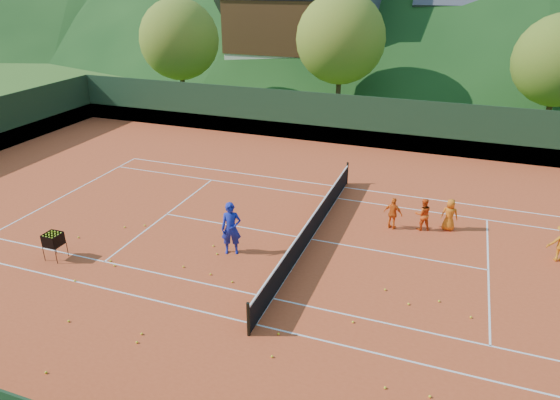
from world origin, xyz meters
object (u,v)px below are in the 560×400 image
(student_b, at_px, (393,214))
(student_c, at_px, (450,215))
(tennis_net, at_px, (311,228))
(student_a, at_px, (423,214))
(coach, at_px, (231,228))
(chalet_left, at_px, (303,19))
(chalet_mid, at_px, (488,28))
(ball_hopper, at_px, (53,240))

(student_b, xyz_separation_m, student_c, (2.11, 0.67, -0.00))
(student_c, height_order, tennis_net, student_c)
(student_a, bearing_deg, coach, 12.92)
(student_a, distance_m, chalet_left, 31.36)
(coach, bearing_deg, student_a, 12.27)
(tennis_net, bearing_deg, chalet_mid, 79.99)
(student_c, bearing_deg, ball_hopper, 27.67)
(student_a, xyz_separation_m, student_c, (0.99, 0.33, -0.02))
(student_a, bearing_deg, tennis_net, 9.56)
(coach, xyz_separation_m, student_c, (7.31, 4.62, -0.34))
(student_c, distance_m, ball_hopper, 14.88)
(coach, relative_size, tennis_net, 0.16)
(ball_hopper, bearing_deg, chalet_left, 93.09)
(student_b, relative_size, tennis_net, 0.11)
(chalet_left, bearing_deg, student_b, -65.46)
(ball_hopper, height_order, chalet_mid, chalet_mid)
(tennis_net, bearing_deg, student_a, 30.81)
(student_b, xyz_separation_m, chalet_mid, (3.21, 32.01, 4.31))
(student_a, distance_m, chalet_mid, 32.03)
(student_a, relative_size, chalet_left, 0.10)
(student_a, distance_m, tennis_net, 4.55)
(coach, bearing_deg, student_b, 15.36)
(student_b, relative_size, chalet_mid, 0.10)
(student_c, relative_size, ball_hopper, 1.31)
(student_b, height_order, ball_hopper, student_b)
(student_a, relative_size, ball_hopper, 1.34)
(tennis_net, height_order, chalet_left, chalet_left)
(coach, distance_m, tennis_net, 3.14)
(coach, xyz_separation_m, tennis_net, (2.41, 1.96, -0.49))
(coach, distance_m, student_c, 8.65)
(tennis_net, relative_size, chalet_mid, 0.95)
(tennis_net, xyz_separation_m, ball_hopper, (-8.14, -4.51, 0.25))
(student_b, height_order, chalet_left, chalet_left)
(student_a, bearing_deg, student_c, 177.36)
(ball_hopper, relative_size, chalet_left, 0.07)
(student_a, relative_size, student_c, 1.02)
(student_a, relative_size, student_b, 1.02)
(student_a, bearing_deg, chalet_left, -84.56)
(chalet_left, bearing_deg, student_c, -61.41)
(ball_hopper, bearing_deg, student_c, 28.82)
(ball_hopper, distance_m, chalet_left, 34.90)
(tennis_net, bearing_deg, student_c, 28.54)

